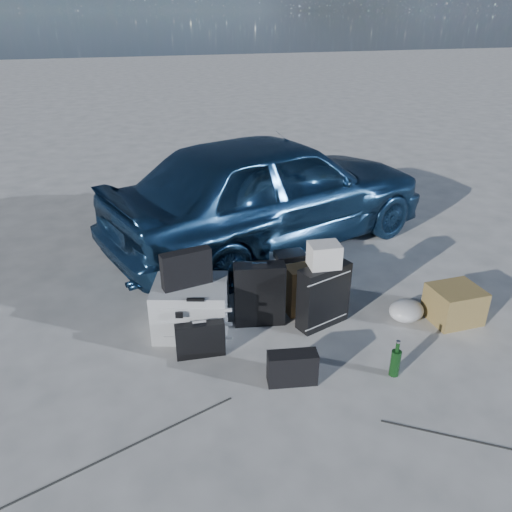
% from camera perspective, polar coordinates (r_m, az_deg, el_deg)
% --- Properties ---
extents(ground, '(60.00, 60.00, 0.00)m').
position_cam_1_polar(ground, '(4.02, 5.61, -11.89)').
color(ground, beige).
rests_on(ground, ground).
extents(car, '(4.13, 2.63, 1.31)m').
position_cam_1_polar(car, '(5.68, 1.80, 7.56)').
color(car, navy).
rests_on(car, ground).
extents(pelican_case, '(0.73, 0.66, 0.44)m').
position_cam_1_polar(pelican_case, '(4.27, -7.43, -5.84)').
color(pelican_case, '#ADB0B2').
rests_on(pelican_case, ground).
extents(laptop_bag, '(0.42, 0.17, 0.31)m').
position_cam_1_polar(laptop_bag, '(4.07, -7.96, -1.43)').
color(laptop_bag, black).
rests_on(laptop_bag, pelican_case).
extents(briefcase, '(0.39, 0.12, 0.30)m').
position_cam_1_polar(briefcase, '(3.99, -6.38, -9.51)').
color(briefcase, black).
rests_on(briefcase, ground).
extents(suitcase_left, '(0.46, 0.24, 0.57)m').
position_cam_1_polar(suitcase_left, '(4.29, 0.40, -4.40)').
color(suitcase_left, black).
rests_on(suitcase_left, ground).
extents(suitcase_right, '(0.50, 0.30, 0.56)m').
position_cam_1_polar(suitcase_right, '(4.32, 7.72, -4.52)').
color(suitcase_right, black).
rests_on(suitcase_right, ground).
extents(white_carton, '(0.27, 0.23, 0.20)m').
position_cam_1_polar(white_carton, '(4.15, 7.80, 0.10)').
color(white_carton, beige).
rests_on(white_carton, suitcase_right).
extents(duffel_bag, '(0.66, 0.36, 0.31)m').
position_cam_1_polar(duffel_bag, '(4.81, 3.92, -2.62)').
color(duffel_bag, black).
rests_on(duffel_bag, ground).
extents(flat_box_white, '(0.42, 0.37, 0.06)m').
position_cam_1_polar(flat_box_white, '(4.73, 3.73, -0.56)').
color(flat_box_white, beige).
rests_on(flat_box_white, duffel_bag).
extents(flat_box_black, '(0.29, 0.21, 0.06)m').
position_cam_1_polar(flat_box_black, '(4.70, 3.90, 0.04)').
color(flat_box_black, black).
rests_on(flat_box_black, flat_box_white).
extents(kraft_bag, '(0.35, 0.22, 0.45)m').
position_cam_1_polar(kraft_bag, '(4.52, 5.50, -3.74)').
color(kraft_bag, '#AE774C').
rests_on(kraft_bag, ground).
extents(cardboard_box, '(0.42, 0.37, 0.31)m').
position_cam_1_polar(cardboard_box, '(4.73, 21.72, -5.13)').
color(cardboard_box, olive).
rests_on(cardboard_box, ground).
extents(plastic_bag, '(0.39, 0.36, 0.18)m').
position_cam_1_polar(plastic_bag, '(4.63, 16.80, -5.99)').
color(plastic_bag, silver).
rests_on(plastic_bag, ground).
extents(messenger_bag, '(0.38, 0.20, 0.26)m').
position_cam_1_polar(messenger_bag, '(3.74, 4.17, -12.64)').
color(messenger_bag, black).
rests_on(messenger_bag, ground).
extents(green_bottle, '(0.10, 0.10, 0.29)m').
position_cam_1_polar(green_bottle, '(3.92, 15.68, -11.25)').
color(green_bottle, black).
rests_on(green_bottle, ground).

